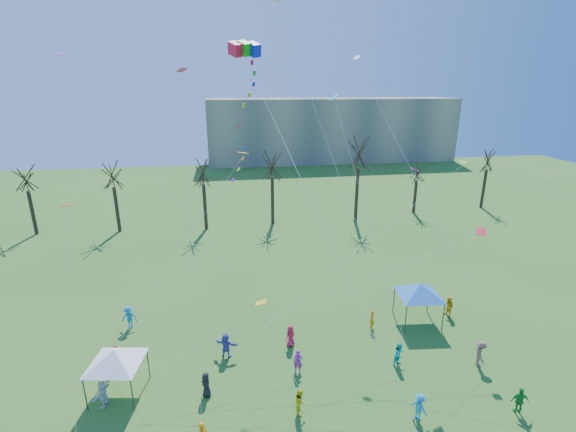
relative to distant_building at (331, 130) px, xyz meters
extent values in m
cube|color=gray|center=(0.00, 0.00, 0.00)|extent=(60.00, 14.00, 15.00)
cylinder|color=black|center=(-50.59, -45.91, -4.69)|extent=(0.44, 0.44, 5.62)
cylinder|color=black|center=(-40.43, -46.46, -4.58)|extent=(0.44, 0.44, 5.83)
cylinder|color=black|center=(-29.37, -47.41, -4.49)|extent=(0.44, 0.44, 6.02)
cylinder|color=black|center=(-20.48, -46.65, -4.27)|extent=(0.44, 0.44, 6.45)
cylinder|color=black|center=(-9.11, -47.76, -3.73)|extent=(0.44, 0.44, 7.54)
cylinder|color=black|center=(0.76, -45.08, -5.04)|extent=(0.44, 0.44, 4.92)
cylinder|color=black|center=(12.24, -44.29, -4.54)|extent=(0.44, 0.44, 5.92)
cube|color=red|center=(-25.73, -73.65, 12.40)|extent=(0.86, 1.14, 0.98)
cube|color=#149A16|center=(-25.23, -73.65, 12.40)|extent=(0.86, 1.14, 0.98)
cube|color=#101CD3|center=(-24.73, -73.65, 12.40)|extent=(0.86, 1.14, 0.98)
cylinder|color=white|center=(-21.82, -80.26, 3.33)|extent=(0.02, 0.02, 22.35)
cylinder|color=#3F3F44|center=(-35.21, -77.79, -6.40)|extent=(0.08, 0.08, 2.19)
cylinder|color=#3F3F44|center=(-32.53, -78.25, -6.40)|extent=(0.08, 0.08, 2.19)
cylinder|color=#3F3F44|center=(-34.75, -75.11, -6.40)|extent=(0.08, 0.08, 2.19)
cylinder|color=#3F3F44|center=(-32.07, -75.57, -6.40)|extent=(0.08, 0.08, 2.19)
pyramid|color=white|center=(-33.64, -76.68, -4.84)|extent=(4.12, 4.12, 0.94)
cylinder|color=#3F3F44|center=(-13.70, -73.48, -6.33)|extent=(0.09, 0.09, 2.34)
cylinder|color=#3F3F44|center=(-10.82, -73.78, -6.33)|extent=(0.09, 0.09, 2.34)
cylinder|color=#3F3F44|center=(-13.40, -70.60, -6.33)|extent=(0.09, 0.09, 2.34)
cylinder|color=#3F3F44|center=(-10.52, -70.90, -6.33)|extent=(0.09, 0.09, 2.34)
pyramid|color=blue|center=(-12.11, -72.19, -4.66)|extent=(4.43, 4.43, 1.00)
imported|color=yellow|center=(-23.04, -79.93, -6.70)|extent=(0.73, 0.87, 1.59)
imported|color=#1787BA|center=(-16.54, -81.45, -6.69)|extent=(1.02, 1.21, 1.63)
imported|color=#1D872B|center=(-10.67, -81.96, -6.66)|extent=(1.04, 0.60, 1.67)
imported|color=silver|center=(-34.34, -77.56, -6.67)|extent=(0.97, 1.62, 1.67)
imported|color=black|center=(-28.41, -77.73, -6.70)|extent=(0.78, 0.92, 1.60)
imported|color=#992691|center=(-22.55, -76.54, -6.68)|extent=(0.66, 0.50, 1.63)
imported|color=#0DB3B8|center=(-15.72, -76.94, -6.65)|extent=(1.02, 0.94, 1.70)
imported|color=brown|center=(-10.42, -77.85, -6.58)|extent=(1.03, 1.35, 1.84)
imported|color=#F95391|center=(-34.39, -74.14, -6.66)|extent=(0.49, 1.02, 1.68)
imported|color=#5152B1|center=(-27.17, -74.19, -6.58)|extent=(1.78, 1.23, 1.84)
imported|color=red|center=(-22.57, -73.69, -6.68)|extent=(0.96, 0.87, 1.64)
imported|color=orange|center=(-16.03, -72.58, -6.72)|extent=(0.52, 0.65, 1.56)
imported|color=orange|center=(-9.25, -71.93, -6.64)|extent=(0.80, 0.94, 1.71)
imported|color=#1676B4|center=(-34.50, -69.49, -6.58)|extent=(1.27, 0.84, 1.84)
cube|color=#FE350D|center=(-35.65, -74.47, 3.96)|extent=(0.60, 0.75, 0.15)
cylinder|color=white|center=(-35.03, -78.05, -1.12)|extent=(0.01, 0.01, 12.17)
cube|color=#E92673|center=(-29.26, -67.71, 11.47)|extent=(0.84, 0.88, 0.26)
cylinder|color=white|center=(-28.86, -74.60, 2.64)|extent=(0.01, 0.01, 22.11)
cube|color=yellow|center=(-25.05, -78.52, -0.96)|extent=(0.68, 0.58, 0.23)
cylinder|color=white|center=(-24.05, -79.23, -3.58)|extent=(0.01, 0.01, 5.43)
cube|color=#19C1B7|center=(-19.69, -72.86, 9.76)|extent=(0.67, 0.60, 0.36)
cylinder|color=white|center=(-18.11, -77.16, 1.78)|extent=(0.01, 0.01, 18.05)
cube|color=blue|center=(-14.96, -62.52, 12.74)|extent=(0.77, 0.77, 0.40)
cylinder|color=white|center=(-12.81, -72.24, 3.27)|extent=(0.01, 0.01, 27.20)
cube|color=red|center=(-10.49, -76.10, 1.48)|extent=(0.87, 0.92, 0.28)
cylinder|color=white|center=(-22.42, -76.83, -2.36)|extent=(0.01, 0.01, 24.98)
cube|color=#68EB37|center=(-8.62, -70.25, 4.87)|extent=(0.57, 0.69, 0.18)
cylinder|color=white|center=(-18.51, -73.99, -0.67)|extent=(0.01, 0.01, 23.69)
cube|color=purple|center=(-37.97, -64.68, 12.63)|extent=(0.72, 0.84, 0.20)
cylinder|color=white|center=(-30.26, -70.61, 3.21)|extent=(0.01, 0.01, 26.79)
cube|color=#FFAE0D|center=(-21.51, -60.15, 17.32)|extent=(0.99, 0.99, 0.19)
cylinder|color=white|center=(-18.61, -68.54, 5.56)|extent=(0.01, 0.01, 29.16)
cube|color=#F528B2|center=(-13.45, -72.08, 4.83)|extent=(0.64, 0.54, 0.30)
cylinder|color=white|center=(-11.93, -74.97, -0.68)|extent=(0.01, 0.01, 12.47)
cube|color=yellow|center=(-25.46, -72.50, 6.39)|extent=(0.76, 0.70, 0.14)
cylinder|color=white|center=(-29.93, -73.32, 0.09)|extent=(0.01, 0.01, 15.20)
camera|label=1|loc=(-26.70, -98.05, 10.46)|focal=25.00mm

